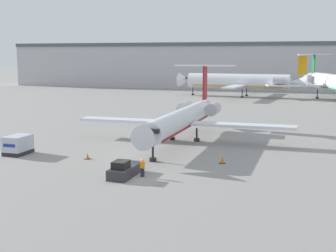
{
  "coord_description": "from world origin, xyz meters",
  "views": [
    {
      "loc": [
        16.18,
        -39.46,
        11.4
      ],
      "look_at": [
        0.0,
        12.57,
        3.08
      ],
      "focal_mm": 50.0,
      "sensor_mm": 36.0,
      "label": 1
    }
  ],
  "objects": [
    {
      "name": "traffic_cone_right",
      "position": [
        7.32,
        8.43,
        0.38
      ],
      "size": [
        0.6,
        0.6,
        0.79
      ],
      "color": "black",
      "rests_on": "ground"
    },
    {
      "name": "pushback_tug",
      "position": [
        -0.53,
        0.51,
        0.61
      ],
      "size": [
        1.85,
        4.83,
        1.68
      ],
      "color": "#2D2D33",
      "rests_on": "ground"
    },
    {
      "name": "airplane_parked_far_right",
      "position": [
        -2.87,
        88.4,
        4.25
      ],
      "size": [
        35.62,
        31.06,
        11.37
      ],
      "color": "silver",
      "rests_on": "ground"
    },
    {
      "name": "worker_near_tug",
      "position": [
        1.15,
        0.76,
        0.91
      ],
      "size": [
        0.4,
        0.24,
        1.74
      ],
      "color": "#232838",
      "rests_on": "ground"
    },
    {
      "name": "airplane_main",
      "position": [
        -0.06,
        19.64,
        3.14
      ],
      "size": [
        29.14,
        29.55,
        9.81
      ],
      "color": "silver",
      "rests_on": "ground"
    },
    {
      "name": "airplane_parked_far_left",
      "position": [
        20.14,
        89.08,
        4.43
      ],
      "size": [
        31.94,
        29.54,
        11.63
      ],
      "color": "white",
      "rests_on": "ground"
    },
    {
      "name": "terminal_building",
      "position": [
        0.0,
        120.0,
        7.77
      ],
      "size": [
        180.0,
        16.8,
        15.49
      ],
      "color": "#B2B2B7",
      "rests_on": "ground"
    },
    {
      "name": "ground_plane",
      "position": [
        0.0,
        0.0,
        0.0
      ],
      "size": [
        600.0,
        600.0,
        0.0
      ],
      "primitive_type": "plane",
      "color": "gray"
    },
    {
      "name": "traffic_cone_left",
      "position": [
        -7.32,
        6.12,
        0.32
      ],
      "size": [
        0.59,
        0.59,
        0.67
      ],
      "color": "black",
      "rests_on": "ground"
    },
    {
      "name": "luggage_cart",
      "position": [
        -16.14,
        6.02,
        1.09
      ],
      "size": [
        2.2,
        3.3,
        2.18
      ],
      "color": "#232326",
      "rests_on": "ground"
    }
  ]
}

